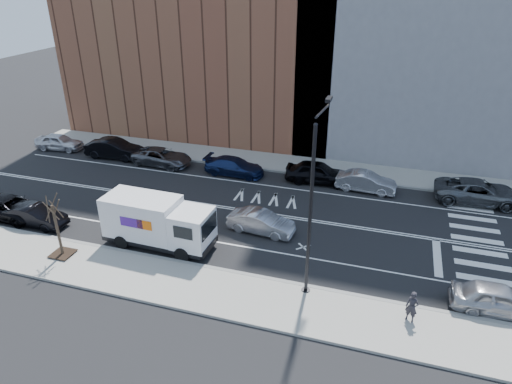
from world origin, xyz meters
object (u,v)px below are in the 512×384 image
Objects in this scene: far_parked_b at (114,149)px; near_parked_front at (499,299)px; fedex_van at (157,222)px; far_parked_a at (59,142)px; driving_sedan at (261,222)px; pedestrian at (412,307)px.

far_parked_b is 1.15× the size of near_parked_front.
far_parked_a is (-16.34, 11.63, -0.85)m from fedex_van.
far_parked_b is at bearing 68.02° from driving_sedan.
pedestrian is (-3.99, -2.04, 0.19)m from near_parked_front.
driving_sedan is at bearing 168.14° from pedestrian.
near_parked_front is 4.49m from pedestrian.
pedestrian is (24.78, -13.91, 0.11)m from far_parked_b.
near_parked_front reaches higher than driving_sedan.
driving_sedan is (15.77, -8.13, -0.14)m from far_parked_b.
near_parked_front is at bearing 47.93° from pedestrian.
fedex_van is at bearing 86.86° from near_parked_front.
pedestrian is (9.01, -5.78, 0.25)m from driving_sedan.
far_parked_b is at bearing -97.72° from far_parked_a.
far_parked_a is at bearing 69.13° from near_parked_front.
near_parked_front is 2.79× the size of pedestrian.
fedex_van is at bearing 126.50° from driving_sedan.
pedestrian is at bearing -117.36° from driving_sedan.
far_parked_a is 1.03× the size of driving_sedan.
near_parked_front is at bearing -114.21° from far_parked_b.
far_parked_b reaches higher than far_parked_a.
fedex_van is 1.52× the size of near_parked_front.
far_parked_a is at bearing 74.23° from driving_sedan.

